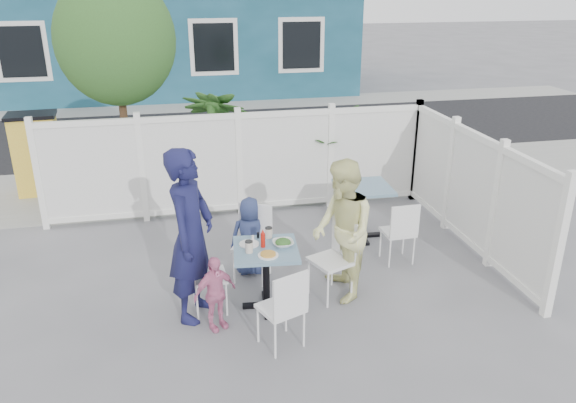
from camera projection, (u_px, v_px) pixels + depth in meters
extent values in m
plane|color=slate|center=(259.00, 290.00, 6.70)|extent=(80.00, 80.00, 0.00)
cube|color=gray|center=(225.00, 183.00, 10.15)|extent=(24.00, 2.60, 0.01)
cube|color=black|center=(209.00, 132.00, 13.51)|extent=(24.00, 5.00, 0.01)
cube|color=gray|center=(201.00, 106.00, 16.33)|extent=(24.00, 1.60, 0.01)
cube|color=black|center=(87.00, 50.00, 15.54)|extent=(1.20, 0.04, 1.40)
cube|color=black|center=(231.00, 47.00, 16.31)|extent=(1.20, 0.04, 1.40)
cube|color=white|center=(239.00, 163.00, 8.60)|extent=(5.80, 0.04, 1.40)
cube|color=white|center=(238.00, 116.00, 8.32)|extent=(5.86, 0.08, 0.08)
cube|color=white|center=(241.00, 209.00, 8.88)|extent=(5.86, 0.08, 0.12)
cube|color=white|center=(471.00, 190.00, 7.52)|extent=(0.04, 3.60, 1.40)
cube|color=white|center=(478.00, 136.00, 7.24)|extent=(0.08, 3.66, 0.08)
cube|color=white|center=(465.00, 241.00, 7.80)|extent=(0.08, 3.66, 0.12)
cylinder|color=#382316|center=(125.00, 130.00, 8.94)|extent=(0.12, 0.12, 2.40)
ellipsoid|color=#2E5221|center=(115.00, 40.00, 8.43)|extent=(1.80, 1.62, 1.98)
cube|color=gold|center=(37.00, 156.00, 9.48)|extent=(0.75, 0.56, 1.33)
imported|color=#2E5221|center=(218.00, 145.00, 9.14)|extent=(1.30, 1.30, 1.86)
imported|color=#2E5221|center=(318.00, 152.00, 9.44)|extent=(1.73, 1.77, 1.49)
cube|color=teal|center=(266.00, 250.00, 6.09)|extent=(0.76, 0.76, 0.04)
cylinder|color=black|center=(266.00, 279.00, 6.23)|extent=(0.08, 0.08, 0.68)
cube|color=black|center=(267.00, 305.00, 6.35)|extent=(0.55, 0.13, 0.04)
cube|color=black|center=(267.00, 305.00, 6.35)|extent=(0.13, 0.55, 0.04)
cube|color=teal|center=(364.00, 187.00, 7.78)|extent=(0.77, 0.77, 0.04)
cylinder|color=black|center=(362.00, 213.00, 7.92)|extent=(0.08, 0.08, 0.72)
cube|color=black|center=(361.00, 236.00, 8.05)|extent=(0.58, 0.11, 0.04)
cube|color=black|center=(361.00, 236.00, 8.05)|extent=(0.11, 0.58, 0.04)
cube|color=white|center=(209.00, 276.00, 6.15)|extent=(0.40, 0.41, 0.04)
cube|color=white|center=(191.00, 259.00, 6.02)|extent=(0.05, 0.39, 0.42)
cylinder|color=white|center=(222.00, 284.00, 6.41)|extent=(0.02, 0.02, 0.42)
cylinder|color=white|center=(227.00, 299.00, 6.11)|extent=(0.02, 0.02, 0.42)
cylinder|color=white|center=(194.00, 287.00, 6.34)|extent=(0.02, 0.02, 0.42)
cylinder|color=white|center=(197.00, 303.00, 6.04)|extent=(0.02, 0.02, 0.42)
cube|color=white|center=(331.00, 261.00, 6.40)|extent=(0.54, 0.55, 0.04)
cube|color=white|center=(345.00, 237.00, 6.41)|extent=(0.19, 0.41, 0.46)
cylinder|color=white|center=(328.00, 290.00, 6.25)|extent=(0.02, 0.02, 0.46)
cylinder|color=white|center=(309.00, 276.00, 6.54)|extent=(0.02, 0.02, 0.46)
cylinder|color=white|center=(352.00, 281.00, 6.43)|extent=(0.02, 0.02, 0.46)
cylinder|color=white|center=(332.00, 268.00, 6.72)|extent=(0.02, 0.02, 0.46)
cube|color=white|center=(252.00, 246.00, 6.79)|extent=(0.55, 0.54, 0.04)
cube|color=white|center=(256.00, 221.00, 6.86)|extent=(0.39, 0.20, 0.45)
cylinder|color=white|center=(263.00, 270.00, 6.68)|extent=(0.02, 0.02, 0.45)
cylinder|color=white|center=(234.00, 267.00, 6.75)|extent=(0.02, 0.02, 0.45)
cylinder|color=white|center=(270.00, 258.00, 6.99)|extent=(0.02, 0.02, 0.45)
cylinder|color=white|center=(242.00, 255.00, 7.06)|extent=(0.02, 0.02, 0.45)
cube|color=white|center=(281.00, 308.00, 5.55)|extent=(0.51, 0.50, 0.04)
cube|color=white|center=(291.00, 295.00, 5.32)|extent=(0.38, 0.18, 0.43)
cylinder|color=white|center=(258.00, 324.00, 5.66)|extent=(0.02, 0.02, 0.43)
cylinder|color=white|center=(286.00, 314.00, 5.84)|extent=(0.02, 0.02, 0.43)
cylinder|color=white|center=(275.00, 340.00, 5.41)|extent=(0.02, 0.02, 0.43)
cylinder|color=white|center=(304.00, 328.00, 5.59)|extent=(0.02, 0.02, 0.43)
cube|color=white|center=(398.00, 232.00, 7.24)|extent=(0.40, 0.38, 0.04)
cube|color=white|center=(405.00, 221.00, 7.00)|extent=(0.38, 0.04, 0.41)
cylinder|color=white|center=(380.00, 243.00, 7.42)|extent=(0.02, 0.02, 0.41)
cylinder|color=white|center=(403.00, 240.00, 7.49)|extent=(0.02, 0.02, 0.41)
cylinder|color=white|center=(390.00, 253.00, 7.14)|extent=(0.02, 0.02, 0.41)
cylinder|color=white|center=(414.00, 250.00, 7.21)|extent=(0.02, 0.02, 0.41)
imported|color=#161741|center=(191.00, 236.00, 5.87)|extent=(0.70, 0.82, 1.91)
imported|color=#E1E153|center=(342.00, 231.00, 6.28)|extent=(0.63, 0.80, 1.64)
imported|color=navy|center=(250.00, 236.00, 6.91)|extent=(0.52, 0.36, 1.00)
imported|color=pink|center=(215.00, 293.00, 5.82)|extent=(0.53, 0.40, 0.84)
cylinder|color=white|center=(268.00, 255.00, 5.91)|extent=(0.22, 0.22, 0.01)
cylinder|color=white|center=(249.00, 244.00, 6.16)|extent=(0.22, 0.22, 0.02)
imported|color=white|center=(283.00, 243.00, 6.13)|extent=(0.23, 0.23, 0.06)
cylinder|color=beige|center=(249.00, 247.00, 5.97)|extent=(0.08, 0.08, 0.12)
cylinder|color=beige|center=(269.00, 233.00, 6.31)|extent=(0.08, 0.08, 0.12)
cylinder|color=#B5150C|center=(263.00, 240.00, 6.09)|extent=(0.05, 0.05, 0.16)
cylinder|color=white|center=(253.00, 238.00, 6.25)|extent=(0.03, 0.03, 0.06)
cylinder|color=black|center=(258.00, 235.00, 6.31)|extent=(0.03, 0.03, 0.07)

